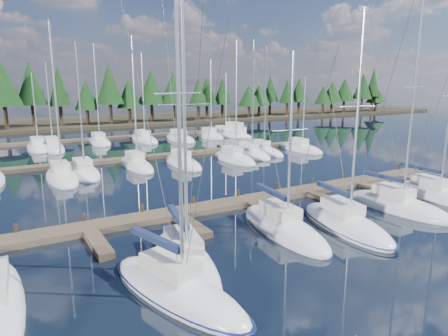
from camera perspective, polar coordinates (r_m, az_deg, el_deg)
ground at (r=41.83m, az=-6.01°, el=-0.85°), size 260.00×260.00×0.00m
far_shore at (r=99.08m, az=-20.48°, el=6.13°), size 220.00×30.00×0.60m
main_dock at (r=31.04m, az=3.64°, el=-5.02°), size 44.00×6.13×0.90m
back_docks at (r=59.91m, az=-13.73°, el=3.00°), size 50.00×21.80×0.40m
front_sailboat_1 at (r=18.76m, az=-6.84°, el=-16.77°), size 5.00×9.48×16.20m
front_sailboat_2 at (r=21.17m, az=-5.56°, el=-13.22°), size 4.35×9.34×15.15m
front_sailboat_3 at (r=26.02m, az=8.41°, el=-8.40°), size 3.84×9.49×11.92m
front_sailboat_4 at (r=27.57m, az=16.90°, el=-7.60°), size 4.51×9.41×14.39m
front_sailboat_5 at (r=32.75m, az=23.49°, el=-4.92°), size 3.14×8.70×16.37m
front_sailboat_6 at (r=37.16m, az=27.83°, el=-3.39°), size 3.11×9.19×15.10m
back_sailboat_rows at (r=55.00m, az=-12.23°, el=2.35°), size 44.90×31.49×15.75m
motor_yacht_right at (r=70.71m, az=1.27°, el=4.91°), size 5.23×8.74×4.14m
tree_line at (r=88.57m, az=-21.42°, el=10.02°), size 184.92×11.56×13.32m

